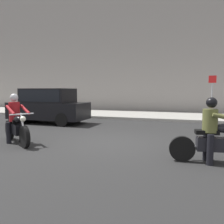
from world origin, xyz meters
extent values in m
plane|color=#242424|center=(0.00, 0.00, 0.00)|extent=(80.00, 80.00, 0.00)
cube|color=#99968E|center=(0.00, 8.00, 0.07)|extent=(40.00, 4.40, 0.14)
cube|color=gray|center=(0.00, 11.40, 7.20)|extent=(40.00, 1.40, 14.40)
cylinder|color=black|center=(-2.16, -1.54, 0.33)|extent=(0.62, 0.46, 0.66)
cylinder|color=black|center=(-3.49, -0.70, 0.33)|extent=(0.62, 0.46, 0.66)
cylinder|color=silver|center=(-2.26, -1.48, 0.66)|extent=(0.32, 0.23, 0.73)
cube|color=black|center=(-2.83, -1.12, 0.47)|extent=(0.88, 0.70, 0.32)
ellipsoid|color=black|center=(-2.64, -1.24, 0.81)|extent=(0.53, 0.46, 0.22)
cube|color=black|center=(-2.98, -1.03, 0.71)|extent=(0.57, 0.48, 0.10)
cylinder|color=silver|center=(-2.31, -1.45, 0.99)|extent=(0.41, 0.61, 0.04)
sphere|color=silver|center=(-2.25, -1.49, 0.85)|extent=(0.17, 0.17, 0.17)
cylinder|color=silver|center=(-2.99, -0.83, 0.35)|extent=(0.63, 0.43, 0.07)
cylinder|color=black|center=(-3.05, -1.22, 0.34)|extent=(0.21, 0.21, 0.69)
cylinder|color=black|center=(-2.84, -0.88, 0.34)|extent=(0.21, 0.21, 0.69)
cylinder|color=maroon|center=(-2.93, -1.06, 1.01)|extent=(0.47, 0.47, 0.62)
cylinder|color=maroon|center=(-2.74, -1.44, 1.10)|extent=(0.68, 0.48, 0.29)
cylinder|color=maroon|center=(-2.50, -1.07, 1.10)|extent=(0.68, 0.48, 0.29)
sphere|color=tan|center=(-2.91, -1.07, 1.44)|extent=(0.20, 0.20, 0.20)
sphere|color=#B7B7BC|center=(-2.91, -1.07, 1.47)|extent=(0.25, 0.25, 0.25)
cylinder|color=black|center=(2.29, -1.39, 0.30)|extent=(0.62, 0.21, 0.61)
cube|color=black|center=(3.02, -1.28, 0.44)|extent=(0.84, 0.40, 0.32)
cube|color=black|center=(2.84, -1.31, 0.73)|extent=(0.55, 0.32, 0.10)
cylinder|color=silver|center=(2.69, -1.17, 0.32)|extent=(0.70, 0.18, 0.07)
cylinder|color=black|center=(2.91, -1.50, 0.35)|extent=(0.17, 0.17, 0.71)
cylinder|color=black|center=(2.85, -1.10, 0.35)|extent=(0.17, 0.17, 0.71)
cylinder|color=brown|center=(2.90, -1.30, 1.00)|extent=(0.39, 0.39, 0.54)
cylinder|color=brown|center=(3.19, -1.03, 1.09)|extent=(0.70, 0.20, 0.23)
sphere|color=tan|center=(2.92, -1.29, 1.39)|extent=(0.20, 0.20, 0.20)
sphere|color=black|center=(2.92, -1.29, 1.42)|extent=(0.25, 0.25, 0.25)
cube|color=black|center=(-4.51, 3.16, 0.66)|extent=(4.06, 1.70, 0.84)
cube|color=black|center=(-4.51, 3.16, 1.44)|extent=(2.52, 1.56, 0.72)
cube|color=black|center=(-4.51, 3.16, 1.44)|extent=(2.31, 1.59, 0.58)
cylinder|color=black|center=(-3.25, 3.16, 0.32)|extent=(0.64, 1.76, 0.64)
cylinder|color=black|center=(-5.77, 3.16, 0.32)|extent=(0.64, 1.76, 0.64)
cylinder|color=gray|center=(3.69, 8.34, 1.39)|extent=(0.08, 0.08, 2.49)
cube|color=red|center=(3.69, 8.31, 2.38)|extent=(0.44, 0.03, 0.44)
camera|label=1|loc=(2.45, -7.08, 1.70)|focal=37.08mm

